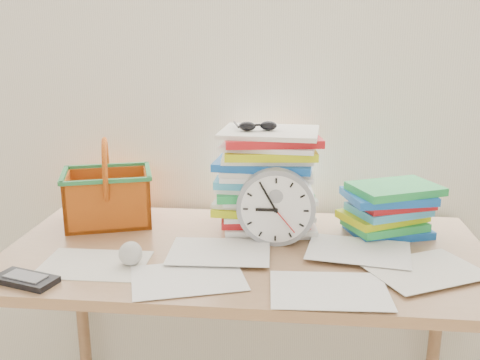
# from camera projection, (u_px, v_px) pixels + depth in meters

# --- Properties ---
(curtain) EXTENTS (2.40, 0.01, 2.50)m
(curtain) POSITION_uv_depth(u_px,v_px,m) (257.00, 52.00, 1.78)
(curtain) COLOR white
(curtain) RESTS_ON room_shell
(desk) EXTENTS (1.40, 0.70, 0.75)m
(desk) POSITION_uv_depth(u_px,v_px,m) (246.00, 273.00, 1.58)
(desk) COLOR #966B46
(desk) RESTS_ON ground
(paper_stack) EXTENTS (0.33, 0.28, 0.32)m
(paper_stack) POSITION_uv_depth(u_px,v_px,m) (266.00, 180.00, 1.69)
(paper_stack) COLOR white
(paper_stack) RESTS_ON desk
(clock) EXTENTS (0.23, 0.05, 0.23)m
(clock) POSITION_uv_depth(u_px,v_px,m) (276.00, 207.00, 1.57)
(clock) COLOR gray
(clock) RESTS_ON desk
(sunglasses) EXTENTS (0.16, 0.14, 0.03)m
(sunglasses) POSITION_uv_depth(u_px,v_px,m) (258.00, 126.00, 1.64)
(sunglasses) COLOR black
(sunglasses) RESTS_ON paper_stack
(book_stack) EXTENTS (0.33, 0.30, 0.16)m
(book_stack) POSITION_uv_depth(u_px,v_px,m) (389.00, 210.00, 1.65)
(book_stack) COLOR white
(book_stack) RESTS_ON desk
(basket) EXTENTS (0.33, 0.29, 0.28)m
(basket) POSITION_uv_depth(u_px,v_px,m) (107.00, 182.00, 1.75)
(basket) COLOR #D15E14
(basket) RESTS_ON desk
(crumpled_ball) EXTENTS (0.07, 0.07, 0.07)m
(crumpled_ball) POSITION_uv_depth(u_px,v_px,m) (130.00, 253.00, 1.45)
(crumpled_ball) COLOR silver
(crumpled_ball) RESTS_ON desk
(calculator) EXTENTS (0.17, 0.12, 0.02)m
(calculator) POSITION_uv_depth(u_px,v_px,m) (26.00, 280.00, 1.35)
(calculator) COLOR black
(calculator) RESTS_ON desk
(scattered_papers) EXTENTS (1.26, 0.42, 0.02)m
(scattered_papers) POSITION_uv_depth(u_px,v_px,m) (246.00, 247.00, 1.56)
(scattered_papers) COLOR white
(scattered_papers) RESTS_ON desk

